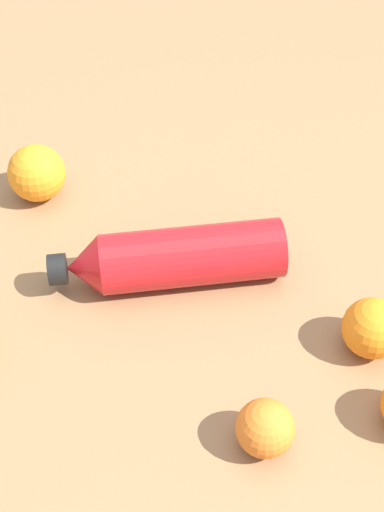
% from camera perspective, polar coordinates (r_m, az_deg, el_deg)
% --- Properties ---
extents(ground_plane, '(2.40, 2.40, 0.00)m').
position_cam_1_polar(ground_plane, '(0.94, 1.11, -0.20)').
color(ground_plane, olive).
extents(water_bottle, '(0.30, 0.16, 0.08)m').
position_cam_1_polar(water_bottle, '(0.89, -1.54, -0.15)').
color(water_bottle, red).
rests_on(water_bottle, ground_plane).
extents(orange_0, '(0.08, 0.08, 0.08)m').
position_cam_1_polar(orange_0, '(1.03, -12.33, 6.50)').
color(orange_0, orange).
rests_on(orange_0, ground_plane).
extents(orange_2, '(0.07, 0.07, 0.07)m').
position_cam_1_polar(orange_2, '(0.84, 14.28, -5.62)').
color(orange_2, orange).
rests_on(orange_2, ground_plane).
extents(orange_3, '(0.06, 0.06, 0.06)m').
position_cam_1_polar(orange_3, '(0.75, 5.88, -13.55)').
color(orange_3, orange).
rests_on(orange_3, ground_plane).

